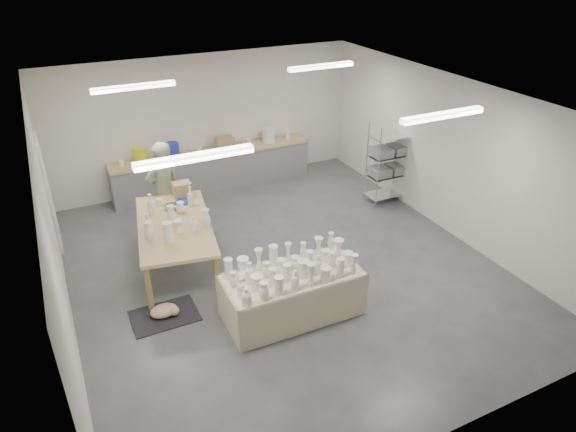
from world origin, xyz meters
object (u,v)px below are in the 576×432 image
work_table (175,221)px  red_stool (165,215)px  potter (164,189)px  drying_table (292,292)px

work_table → red_stool: (0.13, 1.48, -0.62)m
work_table → potter: (0.13, 1.21, 0.06)m
drying_table → potter: size_ratio=1.10×
work_table → drying_table: bearing=-50.4°
work_table → red_stool: work_table is taller
work_table → potter: potter is taller
work_table → red_stool: bearing=95.1°
drying_table → red_stool: drying_table is taller
potter → red_stool: 0.73m
drying_table → potter: potter is taller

